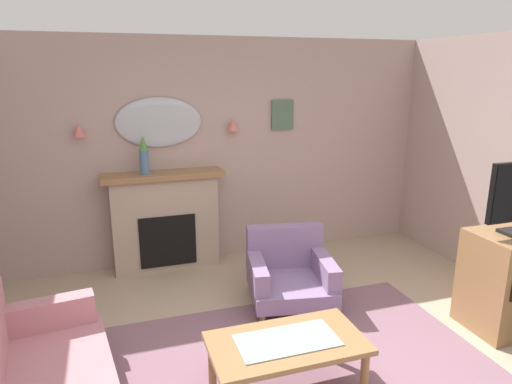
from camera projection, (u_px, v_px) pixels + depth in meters
name	position (u px, v px, depth m)	size (l,w,h in m)	color
wall_back	(215.00, 151.00, 5.49)	(6.41, 0.10, 2.66)	#B29993
patterned_rug	(297.00, 380.00, 3.44)	(3.20, 2.40, 0.01)	#7F5B6B
fireplace	(166.00, 222.00, 5.28)	(1.36, 0.36, 1.16)	tan
mantel_vase_centre	(144.00, 156.00, 4.99)	(0.10, 0.10, 0.43)	#4C7093
wall_mirror	(159.00, 122.00, 5.12)	(0.96, 0.06, 0.56)	#B2BCC6
wall_sconce_left	(79.00, 130.00, 4.83)	(0.14, 0.14, 0.14)	#D17066
wall_sconce_right	(233.00, 125.00, 5.34)	(0.14, 0.14, 0.14)	#D17066
framed_picture	(282.00, 115.00, 5.57)	(0.28, 0.03, 0.36)	#4C6B56
coffee_table	(287.00, 348.00, 3.20)	(1.10, 0.60, 0.45)	olive
armchair_beside_couch	(289.00, 271.00, 4.60)	(0.94, 0.95, 0.71)	gray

